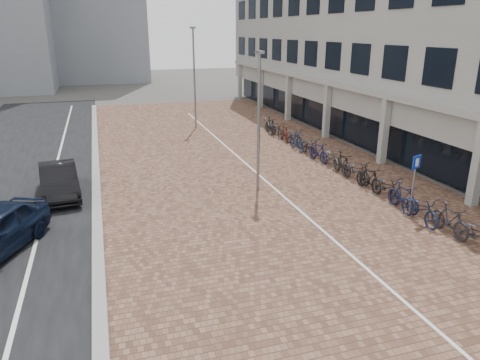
% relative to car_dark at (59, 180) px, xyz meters
% --- Properties ---
extents(ground, '(140.00, 140.00, 0.00)m').
position_rel_car_dark_xyz_m(ground, '(6.50, -9.97, -0.66)').
color(ground, '#474442').
rests_on(ground, ground).
extents(plaza_brick, '(14.50, 42.00, 0.04)m').
position_rel_car_dark_xyz_m(plaza_brick, '(8.50, 2.03, -0.65)').
color(plaza_brick, brown).
rests_on(plaza_brick, ground).
extents(street_asphalt, '(8.00, 50.00, 0.03)m').
position_rel_car_dark_xyz_m(street_asphalt, '(-2.50, 2.03, -0.66)').
color(street_asphalt, black).
rests_on(street_asphalt, ground).
extents(curb, '(0.35, 42.00, 0.14)m').
position_rel_car_dark_xyz_m(curb, '(1.40, 2.03, -0.59)').
color(curb, gray).
rests_on(curb, ground).
extents(lane_line, '(0.12, 44.00, 0.00)m').
position_rel_car_dark_xyz_m(lane_line, '(-0.50, 2.03, -0.64)').
color(lane_line, white).
rests_on(lane_line, street_asphalt).
extents(parking_line, '(0.10, 30.00, 0.00)m').
position_rel_car_dark_xyz_m(parking_line, '(8.70, 2.03, -0.63)').
color(parking_line, white).
rests_on(parking_line, plaza_brick).
extents(car_dark, '(1.85, 4.14, 1.32)m').
position_rel_car_dark_xyz_m(car_dark, '(0.00, 0.00, 0.00)').
color(car_dark, black).
rests_on(car_dark, ground).
extents(parking_sign, '(0.46, 0.21, 2.31)m').
position_rel_car_dark_xyz_m(parking_sign, '(12.36, -6.11, 0.87)').
color(parking_sign, slate).
rests_on(parking_sign, ground).
extents(lamp_near, '(0.12, 0.12, 5.67)m').
position_rel_car_dark_xyz_m(lamp_near, '(7.99, -1.75, 2.18)').
color(lamp_near, slate).
rests_on(lamp_near, ground).
extents(lamp_far, '(0.12, 0.12, 6.62)m').
position_rel_car_dark_xyz_m(lamp_far, '(8.11, 11.35, 2.65)').
color(lamp_far, slate).
rests_on(lamp_far, ground).
extents(bike_row, '(1.29, 20.42, 1.05)m').
position_rel_car_dark_xyz_m(bike_row, '(12.49, 0.23, -0.14)').
color(bike_row, black).
rests_on(bike_row, ground).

